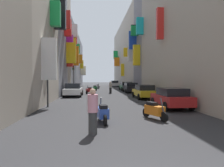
{
  "coord_description": "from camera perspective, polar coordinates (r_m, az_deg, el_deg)",
  "views": [
    {
      "loc": [
        -1.33,
        -2.37,
        2.06
      ],
      "look_at": [
        1.37,
        27.64,
        1.26
      ],
      "focal_mm": 31.53,
      "sensor_mm": 36.0,
      "label": 1
    }
  ],
  "objects": [
    {
      "name": "scooter_orange",
      "position": [
        10.15,
        12.16,
        -7.56
      ],
      "size": [
        0.82,
        1.78,
        1.13
      ],
      "color": "orange",
      "rests_on": "ground"
    },
    {
      "name": "parked_car_green",
      "position": [
        33.77,
        4.06,
        -0.69
      ],
      "size": [
        2.03,
        3.94,
        1.44
      ],
      "color": "#236638",
      "rests_on": "ground"
    },
    {
      "name": "parked_car_yellow",
      "position": [
        20.24,
        9.29,
        -2.23
      ],
      "size": [
        1.84,
        4.17,
        1.4
      ],
      "color": "gold",
      "rests_on": "ground"
    },
    {
      "name": "parked_car_white",
      "position": [
        23.0,
        -11.09,
        -1.7
      ],
      "size": [
        2.0,
        4.35,
        1.49
      ],
      "color": "white",
      "rests_on": "ground"
    },
    {
      "name": "parked_car_red",
      "position": [
        14.12,
        16.74,
        -3.89
      ],
      "size": [
        1.88,
        3.95,
        1.4
      ],
      "color": "#B21E1E",
      "rests_on": "ground"
    },
    {
      "name": "traffic_light_far_corner",
      "position": [
        14.72,
        -18.24,
        5.53
      ],
      "size": [
        0.26,
        0.34,
        4.59
      ],
      "color": "#2D2D2D",
      "rests_on": "ground"
    },
    {
      "name": "scooter_green",
      "position": [
        32.72,
        -4.91,
        -1.28
      ],
      "size": [
        0.69,
        1.79,
        1.13
      ],
      "color": "#287F3D",
      "rests_on": "ground"
    },
    {
      "name": "parked_car_silver",
      "position": [
        48.0,
        0.76,
        -0.0
      ],
      "size": [
        1.97,
        4.16,
        1.48
      ],
      "color": "#B7B7BC",
      "rests_on": "ground"
    },
    {
      "name": "traffic_light_near_corner",
      "position": [
        31.12,
        -11.16,
        2.86
      ],
      "size": [
        0.26,
        0.34,
        4.1
      ],
      "color": "#2D2D2D",
      "rests_on": "ground"
    },
    {
      "name": "building_left_far",
      "position": [
        47.51,
        -13.26,
        6.32
      ],
      "size": [
        7.33,
        31.01,
        12.13
      ],
      "color": "gray",
      "rests_on": "ground"
    },
    {
      "name": "scooter_white",
      "position": [
        54.31,
        -0.03,
        -0.16
      ],
      "size": [
        0.84,
        1.89,
        1.13
      ],
      "color": "silver",
      "rests_on": "ground"
    },
    {
      "name": "building_left_mid_a",
      "position": [
        18.15,
        -27.45,
        14.83
      ],
      "size": [
        7.03,
        8.53,
        12.58
      ],
      "color": "#B2A899",
      "rests_on": "ground"
    },
    {
      "name": "building_left_mid_c",
      "position": [
        31.24,
        -17.96,
        16.56
      ],
      "size": [
        7.29,
        3.89,
        20.48
      ],
      "color": "#B2A899",
      "rests_on": "ground"
    },
    {
      "name": "building_right_mid_b",
      "position": [
        48.07,
        6.14,
        7.99
      ],
      "size": [
        7.32,
        31.05,
        14.96
      ],
      "color": "#B2A899",
      "rests_on": "ground"
    },
    {
      "name": "pedestrian_near_left",
      "position": [
        7.31,
        -5.59,
        -8.09
      ],
      "size": [
        0.46,
        0.46,
        1.68
      ],
      "color": "#363636",
      "rests_on": "ground"
    },
    {
      "name": "parked_car_black",
      "position": [
        28.57,
        5.4,
        -1.1
      ],
      "size": [
        1.9,
        4.34,
        1.42
      ],
      "color": "black",
      "rests_on": "ground"
    },
    {
      "name": "building_left_mid_b",
      "position": [
        26.06,
        -20.76,
        18.18
      ],
      "size": [
        7.25,
        6.87,
        19.18
      ],
      "color": "gray",
      "rests_on": "ground"
    },
    {
      "name": "ground_plane",
      "position": [
        32.46,
        -2.78,
        -2.11
      ],
      "size": [
        140.0,
        140.0,
        0.0
      ],
      "primitive_type": "plane",
      "color": "#2D2D30"
    },
    {
      "name": "pedestrian_crossing",
      "position": [
        26.57,
        -0.46,
        -1.17
      ],
      "size": [
        0.49,
        0.49,
        1.63
      ],
      "color": "black",
      "rests_on": "ground"
    },
    {
      "name": "scooter_red",
      "position": [
        26.3,
        -6.65,
        -1.96
      ],
      "size": [
        0.85,
        1.87,
        1.13
      ],
      "color": "red",
      "rests_on": "ground"
    },
    {
      "name": "scooter_silver",
      "position": [
        38.56,
        -4.06,
        -0.85
      ],
      "size": [
        0.63,
        1.92,
        1.13
      ],
      "color": "#ADADB2",
      "rests_on": "ground"
    },
    {
      "name": "scooter_blue",
      "position": [
        9.24,
        -2.76,
        -8.42
      ],
      "size": [
        0.57,
        1.87,
        1.13
      ],
      "color": "#2D4CAD",
      "rests_on": "ground"
    },
    {
      "name": "building_right_mid_a",
      "position": [
        30.79,
        12.91,
        13.45
      ],
      "size": [
        7.16,
        5.35,
        16.91
      ],
      "color": "gray",
      "rests_on": "ground"
    }
  ]
}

